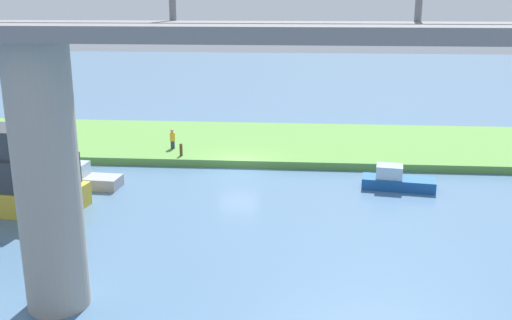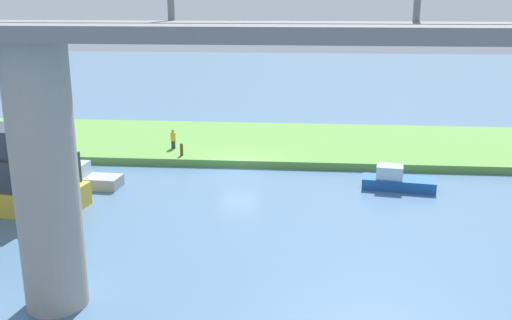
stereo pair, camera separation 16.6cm
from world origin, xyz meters
The scene contains 9 objects.
ground_plane centered at (0.00, 0.00, 0.00)m, with size 160.00×160.00×0.00m, color #4C7093.
grassy_bank centered at (0.00, -6.00, 0.25)m, with size 80.00×12.00×0.50m, color #5B9342.
bridge_pylon centered at (4.63, 17.95, 4.79)m, with size 2.22×2.22×9.58m, color #9E998E.
bridge_span centered at (4.63, 17.93, 10.08)m, with size 58.73×4.30×3.25m.
person_on_bank centered at (5.01, -2.83, 1.20)m, with size 0.46×0.46×1.39m.
mooring_post centered at (4.01, -0.94, 0.91)m, with size 0.20×0.20×0.83m, color brown.
motorboat_red centered at (11.78, 8.27, 1.78)m, with size 9.78×4.47×4.82m.
motorboat_white centered at (8.84, 4.59, 0.52)m, with size 4.46×1.86×1.45m.
pontoon_yellow centered at (-9.65, 3.41, 0.50)m, with size 4.35×2.10×1.39m.
Camera 2 is at (-4.30, 36.47, 10.93)m, focal length 40.96 mm.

